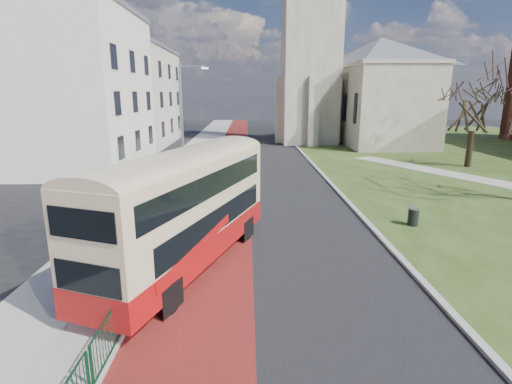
{
  "coord_description": "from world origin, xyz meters",
  "views": [
    {
      "loc": [
        0.31,
        -12.26,
        6.14
      ],
      "look_at": [
        0.7,
        4.35,
        2.0
      ],
      "focal_mm": 28.0,
      "sensor_mm": 36.0,
      "label": 1
    }
  ],
  "objects_px": {
    "litter_bin": "(413,216)",
    "winter_tree_far": "(476,102)",
    "streetlamp": "(184,114)",
    "bus": "(186,205)"
  },
  "relations": [
    {
      "from": "litter_bin",
      "to": "winter_tree_far",
      "type": "bearing_deg",
      "value": 54.38
    },
    {
      "from": "streetlamp",
      "to": "winter_tree_far",
      "type": "bearing_deg",
      "value": 6.77
    },
    {
      "from": "bus",
      "to": "streetlamp",
      "type": "bearing_deg",
      "value": 118.97
    },
    {
      "from": "winter_tree_far",
      "to": "litter_bin",
      "type": "bearing_deg",
      "value": -125.62
    },
    {
      "from": "bus",
      "to": "winter_tree_far",
      "type": "xyz_separation_m",
      "value": [
        20.92,
        19.55,
        3.05
      ]
    },
    {
      "from": "winter_tree_far",
      "to": "litter_bin",
      "type": "height_order",
      "value": "winter_tree_far"
    },
    {
      "from": "streetlamp",
      "to": "bus",
      "type": "bearing_deg",
      "value": -81.48
    },
    {
      "from": "winter_tree_far",
      "to": "bus",
      "type": "bearing_deg",
      "value": -136.93
    },
    {
      "from": "streetlamp",
      "to": "winter_tree_far",
      "type": "relative_size",
      "value": 1.04
    },
    {
      "from": "bus",
      "to": "litter_bin",
      "type": "height_order",
      "value": "bus"
    }
  ]
}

